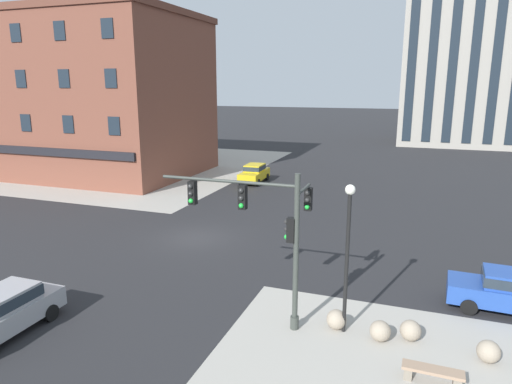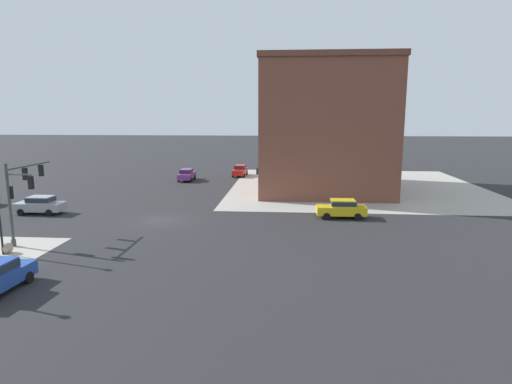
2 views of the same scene
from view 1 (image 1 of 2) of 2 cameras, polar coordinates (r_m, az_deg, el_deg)
ground_plane at (r=27.48m, az=-7.51°, el=-5.69°), size 320.00×320.00×0.00m
sidewalk_far_corner at (r=54.41m, az=-16.68°, el=3.32°), size 32.00×32.00×0.02m
traffic_signal_main at (r=16.70m, az=1.85°, el=-4.23°), size 5.47×2.09×5.90m
bollard_sphere_curb_a at (r=17.82m, az=10.05°, el=-15.45°), size 0.74×0.74×0.74m
bollard_sphere_curb_b at (r=17.42m, az=15.30°, el=-16.45°), size 0.74×0.74×0.74m
bollard_sphere_curb_c at (r=17.76m, az=18.79°, el=-16.09°), size 0.74×0.74×0.74m
bollard_sphere_curb_d at (r=17.51m, az=27.12°, el=-17.36°), size 0.74×0.74×0.74m
bench_near_signal at (r=15.83m, az=21.24°, el=-20.41°), size 1.81×0.52×0.49m
street_lamp_corner_near at (r=16.43m, az=11.42°, el=-6.20°), size 0.36×0.36×5.56m
car_main_northbound_near at (r=21.06m, az=29.09°, el=-10.70°), size 4.47×2.04×1.68m
car_main_northbound_far at (r=42.35m, az=-0.21°, el=2.44°), size 1.98×4.44×1.68m
car_main_southbound_far at (r=19.30m, az=-29.07°, el=-12.85°), size 1.91×4.41×1.68m
storefront_block_near_corner at (r=49.03m, az=-18.81°, el=11.35°), size 18.90×15.32×15.62m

